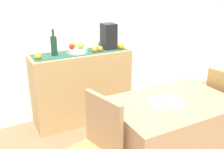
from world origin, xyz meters
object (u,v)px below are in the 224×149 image
coffee_maker (109,36)px  sideboard_console (82,87)px  fruit_bowl (77,50)px  dining_table (169,138)px  wine_bottle (54,46)px  coffee_cup (164,103)px  open_book (166,102)px

coffee_maker → sideboard_console: bearing=180.0°
sideboard_console → fruit_bowl: fruit_bowl is taller
fruit_bowl → coffee_maker: coffee_maker is taller
fruit_bowl → dining_table: size_ratio=0.24×
sideboard_console → coffee_maker: size_ratio=3.78×
fruit_bowl → wine_bottle: size_ratio=0.84×
wine_bottle → coffee_cup: size_ratio=3.24×
wine_bottle → dining_table: size_ratio=0.29×
open_book → coffee_maker: bearing=101.9°
dining_table → fruit_bowl: bearing=105.5°
fruit_bowl → coffee_cup: 1.41m
sideboard_console → coffee_maker: bearing=0.0°
wine_bottle → coffee_cup: bearing=-70.4°
wine_bottle → open_book: (0.56, -1.32, -0.27)m
dining_table → open_book: bearing=178.5°
sideboard_console → open_book: size_ratio=4.34×
coffee_cup → coffee_maker: bearing=81.5°
coffee_maker → fruit_bowl: bearing=180.0°
fruit_bowl → coffee_cup: (0.22, -1.39, -0.14)m
coffee_cup → wine_bottle: bearing=109.6°
sideboard_console → dining_table: size_ratio=1.15×
coffee_maker → coffee_cup: coffee_maker is taller
fruit_bowl → coffee_cup: bearing=-80.9°
dining_table → coffee_maker: bearing=87.3°
coffee_maker → open_book: coffee_maker is taller
sideboard_console → coffee_cup: 1.44m
wine_bottle → coffee_maker: coffee_maker is taller
coffee_maker → dining_table: 1.49m
wine_bottle → coffee_maker: 0.70m
sideboard_console → coffee_cup: bearing=-82.8°
coffee_maker → open_book: bearing=-95.9°
coffee_cup → sideboard_console: bearing=97.2°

